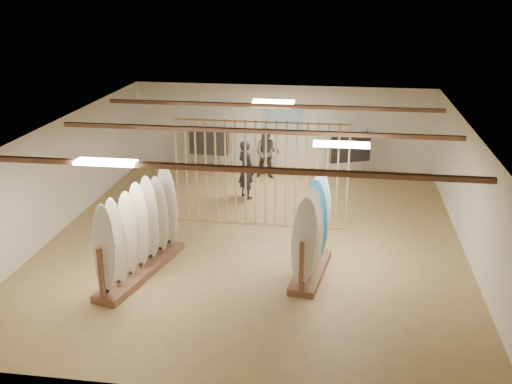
# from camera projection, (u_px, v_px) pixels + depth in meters

# --- Properties ---
(floor) EXTENTS (12.00, 12.00, 0.00)m
(floor) POSITION_uv_depth(u_px,v_px,m) (256.00, 237.00, 14.94)
(floor) COLOR tan
(floor) RESTS_ON ground
(ceiling) EXTENTS (12.00, 12.00, 0.00)m
(ceiling) POSITION_uv_depth(u_px,v_px,m) (256.00, 128.00, 14.00)
(ceiling) COLOR gray
(ceiling) RESTS_ON ground
(wall_back) EXTENTS (12.00, 0.00, 12.00)m
(wall_back) POSITION_uv_depth(u_px,v_px,m) (282.00, 127.00, 20.06)
(wall_back) COLOR white
(wall_back) RESTS_ON ground
(wall_front) EXTENTS (12.00, 0.00, 12.00)m
(wall_front) POSITION_uv_depth(u_px,v_px,m) (197.00, 314.00, 8.88)
(wall_front) COLOR white
(wall_front) RESTS_ON ground
(wall_left) EXTENTS (0.00, 12.00, 12.00)m
(wall_left) POSITION_uv_depth(u_px,v_px,m) (61.00, 175.00, 15.15)
(wall_left) COLOR white
(wall_left) RESTS_ON ground
(wall_right) EXTENTS (0.00, 12.00, 12.00)m
(wall_right) POSITION_uv_depth(u_px,v_px,m) (470.00, 194.00, 13.78)
(wall_right) COLOR white
(wall_right) RESTS_ON ground
(ceiling_slats) EXTENTS (9.50, 6.12, 0.10)m
(ceiling_slats) POSITION_uv_depth(u_px,v_px,m) (256.00, 131.00, 14.02)
(ceiling_slats) COLOR brown
(ceiling_slats) RESTS_ON ground
(light_panels) EXTENTS (1.20, 0.35, 0.06)m
(light_panels) POSITION_uv_depth(u_px,v_px,m) (256.00, 130.00, 14.02)
(light_panels) COLOR white
(light_panels) RESTS_ON ground
(bamboo_partition) EXTENTS (4.45, 0.05, 2.78)m
(bamboo_partition) POSITION_uv_depth(u_px,v_px,m) (261.00, 174.00, 15.21)
(bamboo_partition) COLOR tan
(bamboo_partition) RESTS_ON ground
(poster) EXTENTS (1.40, 0.03, 0.90)m
(poster) POSITION_uv_depth(u_px,v_px,m) (282.00, 121.00, 19.97)
(poster) COLOR #3878C4
(poster) RESTS_ON ground
(rack_left) EXTENTS (1.19, 3.01, 2.07)m
(rack_left) POSITION_uv_depth(u_px,v_px,m) (140.00, 244.00, 12.86)
(rack_left) COLOR brown
(rack_left) RESTS_ON floor
(rack_right) EXTENTS (0.85, 2.18, 2.02)m
(rack_right) POSITION_uv_depth(u_px,v_px,m) (311.00, 246.00, 12.83)
(rack_right) COLOR brown
(rack_right) RESTS_ON floor
(clothing_rack_a) EXTENTS (1.39, 0.44, 1.49)m
(clothing_rack_a) POSITION_uv_depth(u_px,v_px,m) (209.00, 141.00, 19.97)
(clothing_rack_a) COLOR silver
(clothing_rack_a) RESTS_ON floor
(clothing_rack_b) EXTENTS (1.36, 0.86, 1.53)m
(clothing_rack_b) POSITION_uv_depth(u_px,v_px,m) (349.00, 148.00, 19.11)
(clothing_rack_b) COLOR silver
(clothing_rack_b) RESTS_ON floor
(shopper_a) EXTENTS (0.85, 0.85, 1.97)m
(shopper_a) POSITION_uv_depth(u_px,v_px,m) (246.00, 165.00, 17.33)
(shopper_a) COLOR #292B31
(shopper_a) RESTS_ON floor
(shopper_b) EXTENTS (0.91, 0.72, 1.87)m
(shopper_b) POSITION_uv_depth(u_px,v_px,m) (267.00, 150.00, 19.07)
(shopper_b) COLOR #353329
(shopper_b) RESTS_ON floor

